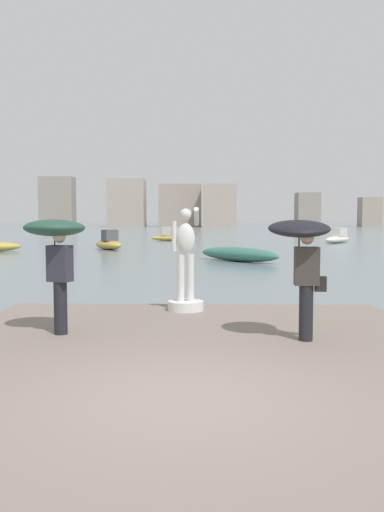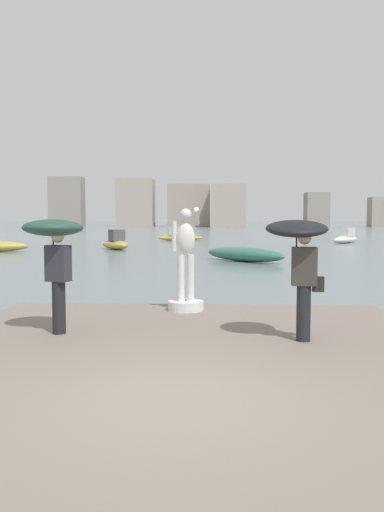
{
  "view_description": "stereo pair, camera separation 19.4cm",
  "coord_description": "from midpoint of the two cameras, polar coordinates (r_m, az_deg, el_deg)",
  "views": [
    {
      "loc": [
        0.23,
        -5.85,
        2.36
      ],
      "look_at": [
        0.0,
        5.28,
        1.55
      ],
      "focal_mm": 38.57,
      "sensor_mm": 36.0,
      "label": 1
    },
    {
      "loc": [
        0.43,
        -5.84,
        2.36
      ],
      "look_at": [
        0.0,
        5.28,
        1.55
      ],
      "focal_mm": 38.57,
      "sensor_mm": 36.0,
      "label": 2
    }
  ],
  "objects": [
    {
      "name": "boat_far",
      "position": [
        28.74,
        5.64,
        0.17
      ],
      "size": [
        4.51,
        4.59,
        0.74
      ],
      "color": "#336B5B",
      "rests_on": "ground"
    },
    {
      "name": "distant_skyline",
      "position": [
        122.53,
        -1.1,
        5.31
      ],
      "size": [
        76.16,
        13.14,
        11.18
      ],
      "color": "gray",
      "rests_on": "ground"
    },
    {
      "name": "onlooker_right",
      "position": [
        8.75,
        11.7,
        0.94
      ],
      "size": [
        1.03,
        1.05,
        1.95
      ],
      "color": "black",
      "rests_on": "pier"
    },
    {
      "name": "boat_leftward",
      "position": [
        39.19,
        -7.78,
        1.35
      ],
      "size": [
        2.9,
        3.4,
        1.41
      ],
      "color": "#B2993D",
      "rests_on": "ground"
    },
    {
      "name": "pier",
      "position": [
        7.81,
        -0.32,
        -11.89
      ],
      "size": [
        7.92,
        9.3,
        0.4
      ],
      "primitive_type": "cube",
      "color": "slate",
      "rests_on": "ground"
    },
    {
      "name": "boat_mid",
      "position": [
        52.28,
        -1.17,
        2.09
      ],
      "size": [
        4.32,
        1.5,
        1.33
      ],
      "color": "#B2993D",
      "rests_on": "ground"
    },
    {
      "name": "ground_plane",
      "position": [
        45.91,
        1.78,
        1.21
      ],
      "size": [
        400.0,
        400.0,
        0.0
      ],
      "primitive_type": "plane",
      "color": "slate"
    },
    {
      "name": "onlooker_left",
      "position": [
        9.39,
        -13.51,
        1.44
      ],
      "size": [
        1.28,
        1.28,
        1.91
      ],
      "color": "black",
      "rests_on": "pier"
    },
    {
      "name": "statue_white_figure",
      "position": [
        11.41,
        -0.16,
        -1.86
      ],
      "size": [
        0.75,
        0.94,
        2.15
      ],
      "color": "silver",
      "rests_on": "pier"
    },
    {
      "name": "boat_rightward",
      "position": [
        50.04,
        15.79,
        1.83
      ],
      "size": [
        3.52,
        4.13,
        1.31
      ],
      "color": "silver",
      "rests_on": "ground"
    }
  ]
}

